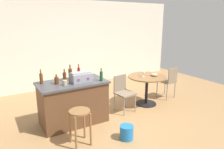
# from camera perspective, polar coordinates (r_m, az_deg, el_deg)

# --- Properties ---
(ground_plane) EXTENTS (8.80, 8.80, 0.00)m
(ground_plane) POSITION_cam_1_polar(r_m,az_deg,el_deg) (4.60, 1.14, -12.26)
(ground_plane) COLOR #A37A4C
(back_wall) EXTENTS (8.00, 0.10, 2.70)m
(back_wall) POSITION_cam_1_polar(r_m,az_deg,el_deg) (6.76, -12.09, 8.15)
(back_wall) COLOR silver
(back_wall) RESTS_ON ground_plane
(kitchen_island) EXTENTS (1.37, 0.76, 0.88)m
(kitchen_island) POSITION_cam_1_polar(r_m,az_deg,el_deg) (4.39, -10.62, -7.49)
(kitchen_island) COLOR brown
(kitchen_island) RESTS_ON ground_plane
(wooden_stool) EXTENTS (0.35, 0.35, 0.63)m
(wooden_stool) POSITION_cam_1_polar(r_m,az_deg,el_deg) (3.62, -8.83, -11.99)
(wooden_stool) COLOR olive
(wooden_stool) RESTS_ON ground_plane
(dining_table) EXTENTS (0.95, 0.95, 0.74)m
(dining_table) POSITION_cam_1_polar(r_m,az_deg,el_deg) (5.27, 9.55, -2.29)
(dining_table) COLOR black
(dining_table) RESTS_ON ground_plane
(folding_chair_near) EXTENTS (0.44, 0.44, 0.87)m
(folding_chair_near) POSITION_cam_1_polar(r_m,az_deg,el_deg) (5.82, 15.31, -1.48)
(folding_chair_near) COLOR #7F705B
(folding_chair_near) RESTS_ON ground_plane
(folding_chair_far) EXTENTS (0.44, 0.44, 0.85)m
(folding_chair_far) POSITION_cam_1_polar(r_m,az_deg,el_deg) (4.86, 3.08, -4.43)
(folding_chair_far) COLOR #7F705B
(folding_chair_far) RESTS_ON ground_plane
(toolbox) EXTENTS (0.40, 0.26, 0.20)m
(toolbox) POSITION_cam_1_polar(r_m,az_deg,el_deg) (4.20, -8.54, -0.72)
(toolbox) COLOR gray
(toolbox) RESTS_ON kitchen_island
(bottle_0) EXTENTS (0.06, 0.06, 0.29)m
(bottle_0) POSITION_cam_1_polar(r_m,az_deg,el_deg) (4.25, -18.88, -1.00)
(bottle_0) COLOR #603314
(bottle_0) RESTS_ON kitchen_island
(bottle_1) EXTENTS (0.06, 0.06, 0.26)m
(bottle_1) POSITION_cam_1_polar(r_m,az_deg,el_deg) (4.23, -2.97, -0.37)
(bottle_1) COLOR #194C23
(bottle_1) RESTS_ON kitchen_island
(bottle_2) EXTENTS (0.08, 0.08, 0.19)m
(bottle_2) POSITION_cam_1_polar(r_m,az_deg,el_deg) (4.16, -14.99, -1.55)
(bottle_2) COLOR #603314
(bottle_2) RESTS_ON kitchen_island
(bottle_3) EXTENTS (0.06, 0.06, 0.29)m
(bottle_3) POSITION_cam_1_polar(r_m,az_deg,el_deg) (4.54, -9.12, 0.62)
(bottle_3) COLOR maroon
(bottle_3) RESTS_ON kitchen_island
(bottle_4) EXTENTS (0.07, 0.07, 0.24)m
(bottle_4) POSITION_cam_1_polar(r_m,az_deg,el_deg) (4.34, -12.91, -0.47)
(bottle_4) COLOR #603314
(bottle_4) RESTS_ON kitchen_island
(bottle_5) EXTENTS (0.08, 0.08, 0.31)m
(bottle_5) POSITION_cam_1_polar(r_m,az_deg,el_deg) (4.41, -11.38, 0.22)
(bottle_5) COLOR #603314
(bottle_5) RESTS_ON kitchen_island
(cup_0) EXTENTS (0.12, 0.09, 0.10)m
(cup_0) POSITION_cam_1_polar(r_m,az_deg,el_deg) (4.04, -12.83, -2.22)
(cup_0) COLOR tan
(cup_0) RESTS_ON kitchen_island
(cup_1) EXTENTS (0.11, 0.07, 0.09)m
(cup_1) POSITION_cam_1_polar(r_m,az_deg,el_deg) (4.46, -6.24, -0.44)
(cup_1) COLOR white
(cup_1) RESTS_ON kitchen_island
(wine_glass) EXTENTS (0.07, 0.07, 0.14)m
(wine_glass) POSITION_cam_1_polar(r_m,az_deg,el_deg) (5.13, 8.66, 0.55)
(wine_glass) COLOR silver
(wine_glass) RESTS_ON dining_table
(serving_bowl) EXTENTS (0.18, 0.18, 0.07)m
(serving_bowl) POSITION_cam_1_polar(r_m,az_deg,el_deg) (5.27, 11.53, -0.00)
(serving_bowl) COLOR tan
(serving_bowl) RESTS_ON dining_table
(plastic_bucket) EXTENTS (0.25, 0.25, 0.26)m
(plastic_bucket) POSITION_cam_1_polar(r_m,az_deg,el_deg) (3.89, 4.02, -15.57)
(plastic_bucket) COLOR blue
(plastic_bucket) RESTS_ON ground_plane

